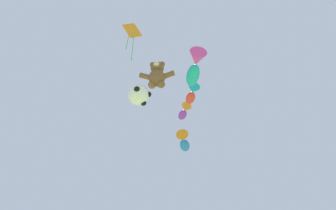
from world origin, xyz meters
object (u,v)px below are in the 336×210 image
Objects in this scene: teddy_bear_kite at (157,75)px; fish_kite_cobalt at (184,141)px; fish_kite_teal at (195,67)px; fish_kite_crimson at (192,94)px; diamond_kite at (132,33)px; fish_kite_violet at (184,112)px; soccer_ball_kite at (139,95)px.

teddy_bear_kite is 0.77× the size of fish_kite_cobalt.
teddy_bear_kite is 8.15m from fish_kite_cobalt.
fish_kite_teal is 1.48× the size of fish_kite_crimson.
fish_kite_teal reaches higher than teddy_bear_kite.
fish_kite_violet is at bearing 69.41° from diamond_kite.
fish_kite_cobalt is (-0.16, 2.51, -0.76)m from fish_kite_violet.
teddy_bear_kite is 5.97m from fish_kite_violet.
soccer_ball_kite is at bearing 56.33° from diamond_kite.
fish_kite_violet is 2.63m from fish_kite_cobalt.
soccer_ball_kite is 0.64× the size of fish_kite_violet.
diamond_kite is (-1.24, -0.83, 2.37)m from teddy_bear_kite.
diamond_kite is (-0.50, -0.75, 3.70)m from soccer_ball_kite.
fish_kite_cobalt is (1.70, 8.05, 2.73)m from soccer_ball_kite.
fish_kite_violet is at bearing 98.73° from fish_kite_teal.
soccer_ball_kite is at bearing -123.99° from fish_kite_crimson.
diamond_kite reaches higher than fish_kite_cobalt.
fish_kite_crimson is 5.25m from diamond_kite.
fish_kite_teal is at bearing -86.56° from fish_kite_crimson.
fish_kite_violet is (-0.56, 1.94, 0.22)m from fish_kite_crimson.
fish_kite_teal is 1.53× the size of fish_kite_violet.
teddy_bear_kite is 0.71× the size of fish_kite_teal.
fish_kite_crimson is (2.42, 3.59, 3.26)m from soccer_ball_kite.
teddy_bear_kite is at bearing 33.75° from diamond_kite.
teddy_bear_kite is 4.34m from fish_kite_crimson.
fish_kite_teal is at bearing -81.27° from fish_kite_violet.
soccer_ball_kite is (-0.74, -0.08, -1.33)m from teddy_bear_kite.
fish_kite_violet reaches higher than teddy_bear_kite.
fish_kite_teal is at bearing -83.03° from fish_kite_cobalt.
soccer_ball_kite is 0.42× the size of fish_kite_teal.
diamond_kite reaches higher than fish_kite_violet.
teddy_bear_kite is 1.69× the size of soccer_ball_kite.
fish_kite_crimson is 0.56× the size of diamond_kite.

